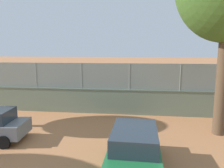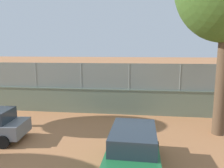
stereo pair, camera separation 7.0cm
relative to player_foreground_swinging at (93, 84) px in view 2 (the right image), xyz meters
The scene contains 8 objects.
ground_plane 4.36m from the player_foreground_swinging, 94.27° to the right, with size 260.00×260.00×0.00m, color #B27247.
perimeter_wall 7.64m from the player_foreground_swinging, 110.91° to the left, with size 24.16×1.37×1.76m.
fence_panel_on_wall 7.83m from the player_foreground_swinging, 110.91° to the left, with size 23.73×1.01×1.81m.
player_foreground_swinging is the anchor object (origin of this frame).
player_crossing_court 5.25m from the player_foreground_swinging, 148.46° to the right, with size 1.02×0.70×1.52m.
sports_ball 2.39m from the player_foreground_swinging, 98.65° to the left, with size 0.14×0.14×0.14m, color yellow.
spare_ball_by_wall 6.78m from the player_foreground_swinging, 115.16° to the left, with size 0.20×0.20×0.20m, color #3399D8.
parked_car_green 15.13m from the player_foreground_swinging, 110.11° to the left, with size 2.10×4.30×1.61m.
Camera 2 is at (-5.33, 25.61, 4.40)m, focal length 33.67 mm.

